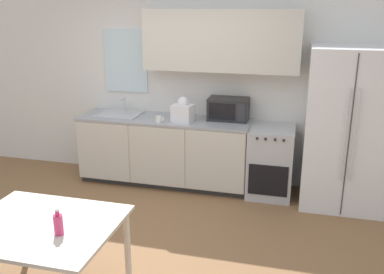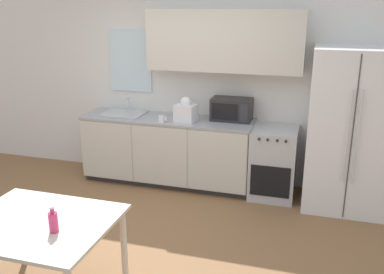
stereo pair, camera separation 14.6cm
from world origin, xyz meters
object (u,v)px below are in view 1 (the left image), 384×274
coffee_mug (159,119)px  dining_table (42,234)px  microwave (228,109)px  drink_bottle (58,224)px  oven_range (271,161)px  refrigerator (346,129)px

coffee_mug → dining_table: bearing=-93.9°
microwave → dining_table: size_ratio=0.44×
microwave → drink_bottle: microwave is taller
oven_range → refrigerator: (0.86, -0.06, 0.51)m
oven_range → dining_table: 3.07m
coffee_mug → drink_bottle: bearing=-88.7°
refrigerator → drink_bottle: bearing=-129.9°
microwave → coffee_mug: bearing=-157.1°
dining_table → microwave: bearing=70.1°
coffee_mug → drink_bottle: (0.06, -2.50, -0.14)m
microwave → dining_table: (-1.00, -2.76, -0.42)m
coffee_mug → drink_bottle: coffee_mug is taller
microwave → refrigerator: bearing=-7.8°
microwave → dining_table: 2.96m
oven_range → drink_bottle: drink_bottle is taller
oven_range → refrigerator: refrigerator is taller
refrigerator → coffee_mug: refrigerator is taller
microwave → coffee_mug: size_ratio=4.90×
refrigerator → drink_bottle: refrigerator is taller
drink_bottle → coffee_mug: bearing=91.3°
oven_range → coffee_mug: 1.53m
oven_range → dining_table: bearing=-121.1°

